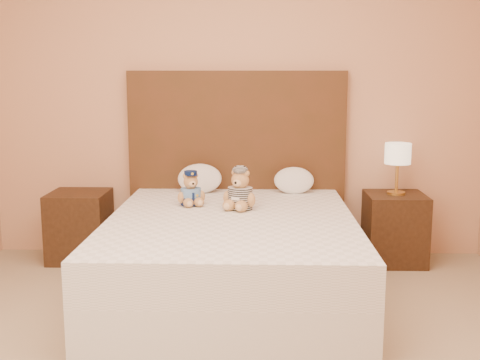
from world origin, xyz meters
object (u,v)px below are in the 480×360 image
Objects in this scene: pillow_left at (200,177)px; teddy_police at (191,188)px; bed at (232,257)px; teddy_prisoner at (240,189)px; nightstand_right at (394,228)px; pillow_right at (294,179)px; lamp at (398,156)px; nightstand_left at (80,226)px.

teddy_police is at bearing -92.13° from pillow_left.
teddy_prisoner reaches higher than bed.
pillow_right reaches higher than nightstand_right.
lamp is 1.64× the size of teddy_police.
nightstand_left is 1.95× the size of teddy_prisoner.
teddy_police is at bearing -175.20° from teddy_prisoner.
lamp reaches higher than teddy_police.
pillow_right is (-0.79, 0.03, 0.39)m from nightstand_right.
pillow_right is (0.76, 0.48, -0.01)m from teddy_police.
teddy_police reaches higher than nightstand_right.
teddy_prisoner is 0.72m from pillow_right.
bed is 5.00× the size of lamp.
nightstand_left is 1.12m from teddy_police.
teddy_police is (-0.30, 0.35, 0.40)m from bed.
nightstand_right is 2.25× the size of teddy_police.
bed is 0.61m from teddy_police.
pillow_right is at bearing 78.43° from teddy_prisoner.
nightstand_right is at bearing 0.00° from lamp.
nightstand_left is 1.38× the size of lamp.
bed is 0.48m from teddy_prisoner.
nightstand_right is (1.25, 0.80, -0.00)m from bed.
teddy_police is 0.70× the size of pillow_left.
lamp reaches higher than teddy_prisoner.
bed is 3.64× the size of nightstand_right.
teddy_police is (-1.55, -0.45, -0.18)m from lamp.
teddy_prisoner is at bearing 78.08° from bed.
pillow_left is (0.02, 0.48, 0.00)m from teddy_police.
pillow_left is at bearing 180.00° from pillow_right.
pillow_right is (0.41, 0.59, -0.03)m from teddy_prisoner.
bed is 0.96m from pillow_left.
pillow_right is at bearing 10.17° from teddy_police.
nightstand_right is 1.38× the size of lamp.
pillow_right is at bearing 177.84° from lamp.
nightstand_left is 1.75m from pillow_right.
teddy_police reaches higher than nightstand_left.
teddy_police is 0.48m from pillow_left.
nightstand_left is at bearing 147.38° from bed.
lamp reaches higher than pillow_right.
lamp is (-0.00, 0.00, 0.57)m from nightstand_right.
lamp reaches higher than pillow_left.
pillow_right reaches higher than nightstand_left.
teddy_prisoner is (0.05, 0.24, 0.42)m from bed.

